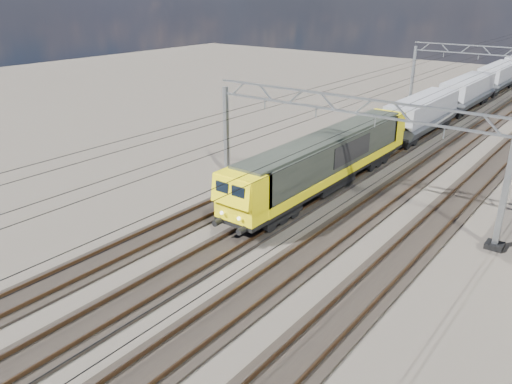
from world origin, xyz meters
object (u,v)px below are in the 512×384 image
Objects in this scene: catenary_gantry_far at (494,75)px; catenary_gantry_mid at (342,147)px; locomotive at (327,158)px; hopper_wagon_lead at (422,113)px; hopper_wagon_mid at (467,91)px; hopper_wagon_third at (499,76)px.

catenary_gantry_mid is at bearing -90.00° from catenary_gantry_far.
hopper_wagon_lead is at bearing 90.00° from locomotive.
catenary_gantry_far is at bearing 86.65° from locomotive.
hopper_wagon_mid is at bearing -130.82° from catenary_gantry_far.
hopper_wagon_lead is 1.00× the size of hopper_wagon_third.
locomotive is 17.70m from hopper_wagon_lead.
locomotive is 1.62× the size of hopper_wagon_mid.
locomotive is 31.90m from hopper_wagon_mid.
hopper_wagon_third is (0.00, 28.40, 0.00)m from hopper_wagon_lead.
catenary_gantry_mid is 3.11m from locomotive.
catenary_gantry_mid is 1.53× the size of hopper_wagon_lead.
locomotive is 1.62× the size of hopper_wagon_lead.
locomotive is at bearing -90.00° from hopper_wagon_lead.
hopper_wagon_third is at bearing 90.00° from hopper_wagon_mid.
hopper_wagon_third is at bearing 99.55° from catenary_gantry_far.
hopper_wagon_lead is at bearing -90.00° from hopper_wagon_mid.
catenary_gantry_mid is 36.00m from catenary_gantry_far.
hopper_wagon_lead is 1.00× the size of hopper_wagon_mid.
catenary_gantry_far reaches higher than hopper_wagon_lead.
catenary_gantry_mid and catenary_gantry_far have the same top height.
catenary_gantry_mid is 19.66m from hopper_wagon_lead.
hopper_wagon_third is at bearing 90.00° from hopper_wagon_lead.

